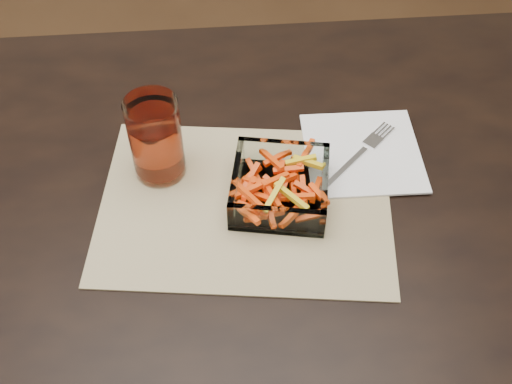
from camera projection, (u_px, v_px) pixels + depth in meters
dining_table at (229, 232)px, 1.07m from camera, size 1.60×0.90×0.75m
placemat at (245, 204)px, 1.00m from camera, size 0.49×0.39×0.00m
glass_bowl at (280, 188)px, 0.99m from camera, size 0.17×0.17×0.06m
tumbler at (156, 141)px, 0.99m from camera, size 0.08×0.08×0.14m
napkin at (362, 152)px, 1.06m from camera, size 0.19×0.19×0.00m
fork at (362, 152)px, 1.06m from camera, size 0.14×0.14×0.00m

